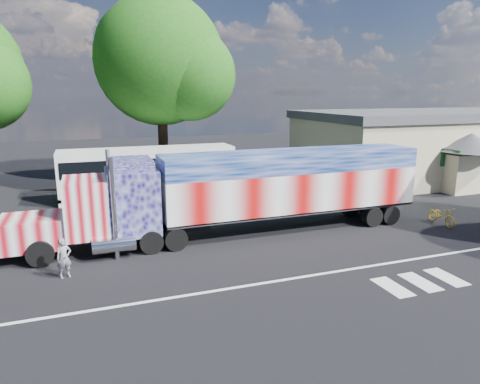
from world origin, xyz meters
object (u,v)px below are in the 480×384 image
object	(u,v)px
tree_n_mid	(162,61)
bicycle	(442,215)
woman	(64,258)
coach_bus	(149,172)
semi_truck	(245,190)

from	to	relation	value
tree_n_mid	bicycle	bearing A→B (deg)	-52.78
woman	tree_n_mid	bearing A→B (deg)	46.21
coach_bus	bicycle	world-z (taller)	coach_bus
woman	bicycle	size ratio (longest dim) A/B	0.81
woman	bicycle	bearing A→B (deg)	-19.45
coach_bus	woman	distance (m)	12.43
coach_bus	woman	xyz separation A→B (m)	(-4.71, -11.47, -0.90)
bicycle	tree_n_mid	bearing A→B (deg)	129.90
coach_bus	tree_n_mid	size ratio (longest dim) A/B	0.82
semi_truck	coach_bus	world-z (taller)	semi_truck
semi_truck	bicycle	xyz separation A→B (m)	(9.94, -2.02, -1.65)
woman	tree_n_mid	xyz separation A→B (m)	(6.51, 15.31, 7.97)
woman	bicycle	xyz separation A→B (m)	(17.83, 0.40, -0.26)
woman	tree_n_mid	world-z (taller)	tree_n_mid
semi_truck	woman	distance (m)	8.37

